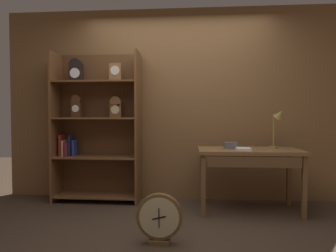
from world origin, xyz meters
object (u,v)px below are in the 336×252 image
open_repair_manual (243,149)px  round_clock_large (159,218)px  bookshelf (96,126)px  desk_lamp (279,120)px  workbench (249,157)px  toolbox_small (230,145)px

open_repair_manual → round_clock_large: size_ratio=0.49×
bookshelf → desk_lamp: size_ratio=3.99×
open_repair_manual → round_clock_large: bearing=-133.1°
workbench → round_clock_large: size_ratio=2.67×
workbench → round_clock_large: bearing=-134.7°
workbench → toolbox_small: bearing=162.2°
desk_lamp → round_clock_large: 1.94m
workbench → toolbox_small: toolbox_small is taller
toolbox_small → round_clock_large: 1.40m
toolbox_small → open_repair_manual: 0.20m
bookshelf → workbench: bookshelf is taller
desk_lamp → open_repair_manual: (-0.46, -0.22, -0.33)m
round_clock_large → desk_lamp: bearing=39.7°
round_clock_large → bookshelf: bearing=127.7°
workbench → round_clock_large: 1.44m
workbench → toolbox_small: (-0.21, 0.07, 0.13)m
workbench → desk_lamp: 0.59m
bookshelf → round_clock_large: bookshelf is taller
open_repair_manual → desk_lamp: bearing=26.8°
toolbox_small → open_repair_manual: bearing=-49.9°
round_clock_large → open_repair_manual: bearing=45.4°
desk_lamp → toolbox_small: (-0.59, -0.06, -0.30)m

